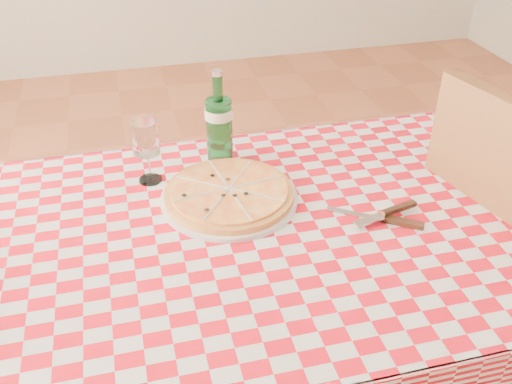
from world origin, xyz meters
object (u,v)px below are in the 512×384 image
dining_table (270,260)px  wine_glass (147,152)px  pizza_plate (229,193)px  water_bottle (219,118)px

dining_table → wine_glass: bearing=133.0°
pizza_plate → wine_glass: wine_glass is taller
water_bottle → pizza_plate: bearing=-94.7°
wine_glass → dining_table: bearing=-47.0°
dining_table → pizza_plate: (-0.07, 0.13, 0.12)m
dining_table → pizza_plate: pizza_plate is taller
dining_table → pizza_plate: 0.19m
pizza_plate → dining_table: bearing=-61.2°
wine_glass → pizza_plate: bearing=-37.8°
pizza_plate → wine_glass: size_ratio=1.98×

